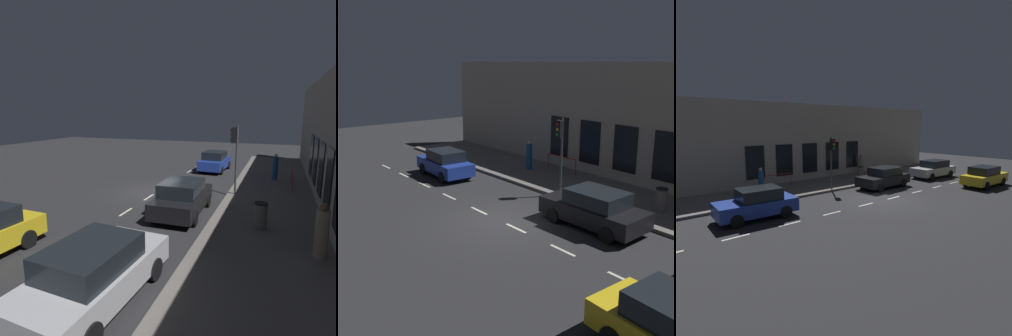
{
  "view_description": "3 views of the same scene",
  "coord_description": "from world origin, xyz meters",
  "views": [
    {
      "loc": [
        6.57,
        -15.21,
        4.64
      ],
      "look_at": [
        0.47,
        0.76,
        1.37
      ],
      "focal_mm": 31.37,
      "sensor_mm": 36.0,
      "label": 1
    },
    {
      "loc": [
        -10.07,
        -12.92,
        6.54
      ],
      "look_at": [
        1.24,
        1.19,
        1.89
      ],
      "focal_mm": 44.16,
      "sensor_mm": 36.0,
      "label": 2
    },
    {
      "loc": [
        -11.77,
        13.29,
        4.74
      ],
      "look_at": [
        2.32,
        1.37,
        1.97
      ],
      "focal_mm": 30.11,
      "sensor_mm": 36.0,
      "label": 3
    }
  ],
  "objects": [
    {
      "name": "pedestrian_0",
      "position": [
        7.97,
        -5.54,
        0.97
      ],
      "size": [
        0.46,
        0.46,
        1.78
      ],
      "rotation": [
        0.0,
        0.0,
        3.3
      ],
      "color": "gray",
      "rests_on": "sidewalk"
    },
    {
      "name": "traffic_light",
      "position": [
        4.3,
        0.82,
        2.9
      ],
      "size": [
        0.46,
        0.32,
        3.79
      ],
      "color": "#424244",
      "rests_on": "sidewalk"
    },
    {
      "name": "lane_centre_line",
      "position": [
        0.0,
        -1.0,
        0.0
      ],
      "size": [
        0.12,
        27.2,
        0.01
      ],
      "color": "beige",
      "rests_on": "ground"
    },
    {
      "name": "ground_plane",
      "position": [
        0.0,
        0.0,
        0.0
      ],
      "size": [
        60.0,
        60.0,
        0.0
      ],
      "primitive_type": "plane",
      "color": "#28282B"
    },
    {
      "name": "trash_bin",
      "position": [
        6.06,
        -3.74,
        0.67
      ],
      "size": [
        0.52,
        0.52,
        1.03
      ],
      "color": "slate",
      "rests_on": "sidewalk"
    },
    {
      "name": "pedestrian_1",
      "position": [
        6.41,
        5.38,
        0.96
      ],
      "size": [
        0.39,
        0.39,
        1.76
      ],
      "rotation": [
        0.0,
        0.0,
        6.19
      ],
      "color": "#1E5189",
      "rests_on": "sidewalk"
    },
    {
      "name": "red_railing",
      "position": [
        7.42,
        3.63,
        0.88
      ],
      "size": [
        0.05,
        2.29,
        0.97
      ],
      "color": "red",
      "rests_on": "sidewalk"
    },
    {
      "name": "parked_car_3",
      "position": [
        2.56,
        -2.86,
        0.79
      ],
      "size": [
        2.08,
        4.41,
        1.58
      ],
      "rotation": [
        0.0,
        0.0,
        0.03
      ],
      "color": "black",
      "rests_on": "ground"
    },
    {
      "name": "parked_car_1",
      "position": [
        1.84,
        7.64,
        0.79
      ],
      "size": [
        2.01,
        4.09,
        1.58
      ],
      "rotation": [
        0.0,
        0.0,
        -0.05
      ],
      "color": "#1E389E",
      "rests_on": "ground"
    },
    {
      "name": "parked_car_2",
      "position": [
        2.57,
        -9.72,
        0.79
      ],
      "size": [
        2.17,
        4.62,
        1.58
      ],
      "rotation": [
        0.0,
        0.0,
        -0.06
      ],
      "color": "#B7B7BC",
      "rests_on": "ground"
    },
    {
      "name": "building_facade",
      "position": [
        8.8,
        0.0,
        3.27
      ],
      "size": [
        0.65,
        32.0,
        6.56
      ],
      "color": "#B2A893",
      "rests_on": "ground"
    },
    {
      "name": "parked_car_0",
      "position": [
        -2.22,
        -9.38,
        0.79
      ],
      "size": [
        1.95,
        4.52,
        1.58
      ],
      "rotation": [
        0.0,
        0.0,
        3.11
      ],
      "color": "gold",
      "rests_on": "ground"
    },
    {
      "name": "sidewalk",
      "position": [
        6.25,
        0.0,
        0.07
      ],
      "size": [
        4.5,
        32.0,
        0.15
      ],
      "color": "slate",
      "rests_on": "ground"
    }
  ]
}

